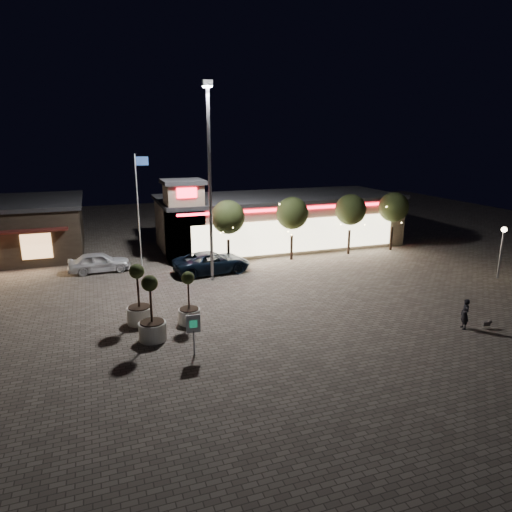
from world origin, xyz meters
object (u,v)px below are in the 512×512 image
object	(u,v)px
pedestrian	(465,314)
planter_left	(139,305)
white_sedan	(99,262)
valet_sign	(193,327)
pickup_truck	(212,262)
planter_mid	(152,320)

from	to	relation	value
pedestrian	planter_left	xyz separation A→B (m)	(-14.93, 6.06, 0.20)
white_sedan	planter_left	bearing A→B (deg)	-171.01
white_sedan	planter_left	xyz separation A→B (m)	(1.69, -10.13, 0.26)
pedestrian	valet_sign	size ratio (longest dim) A/B	0.82
pickup_truck	planter_mid	distance (m)	10.87
pedestrian	planter_mid	distance (m)	15.09
planter_left	planter_mid	world-z (taller)	planter_mid
pedestrian	planter_mid	world-z (taller)	planter_mid
planter_mid	valet_sign	size ratio (longest dim) A/B	1.69
pedestrian	valet_sign	distance (m)	13.21
planter_mid	valet_sign	xyz separation A→B (m)	(1.49, -2.17, 0.33)
white_sedan	pedestrian	bearing A→B (deg)	-134.73
planter_mid	pedestrian	bearing A→B (deg)	-14.93
pickup_truck	planter_mid	xyz separation A→B (m)	(-5.28, -9.50, 0.23)
pickup_truck	valet_sign	size ratio (longest dim) A/B	2.86
planter_mid	valet_sign	world-z (taller)	planter_mid
pedestrian	valet_sign	bearing A→B (deg)	-78.85
planter_left	valet_sign	distance (m)	4.73
pickup_truck	valet_sign	distance (m)	12.28
pickup_truck	white_sedan	xyz separation A→B (m)	(-7.32, 2.81, -0.03)
planter_mid	pickup_truck	bearing A→B (deg)	60.95
pickup_truck	planter_left	xyz separation A→B (m)	(-5.63, -7.32, 0.22)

